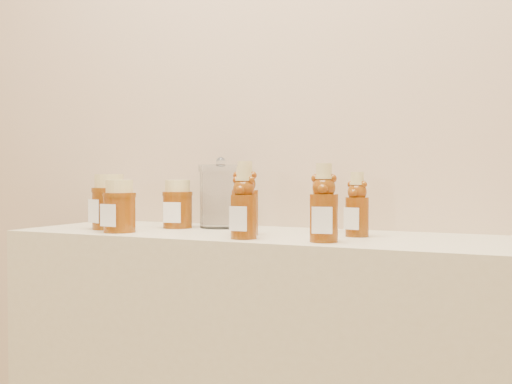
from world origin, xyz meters
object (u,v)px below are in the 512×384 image
at_px(honey_jar_left, 109,202).
at_px(glass_canister, 221,193).
at_px(bear_bottle_back_left, 245,193).
at_px(bear_bottle_front_left, 244,198).

relative_size(honey_jar_left, glass_canister, 0.78).
height_order(honey_jar_left, glass_canister, glass_canister).
height_order(bear_bottle_back_left, bear_bottle_front_left, bear_bottle_back_left).
distance_m(bear_bottle_back_left, honey_jar_left, 0.38).
xyz_separation_m(honey_jar_left, glass_canister, (0.24, 0.16, 0.02)).
bearing_deg(honey_jar_left, bear_bottle_front_left, 13.64).
bearing_deg(bear_bottle_back_left, bear_bottle_front_left, -82.78).
relative_size(bear_bottle_back_left, honey_jar_left, 1.38).
bearing_deg(honey_jar_left, glass_canister, 56.87).
bearing_deg(bear_bottle_front_left, glass_canister, 126.08).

